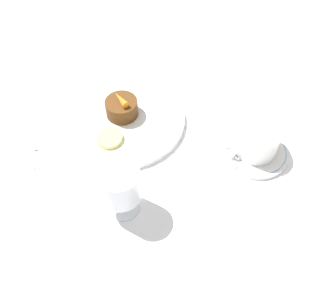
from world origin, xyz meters
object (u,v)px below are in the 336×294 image
coffee_cup (257,139)px  dessert_cake (123,108)px  dinner_plate (123,120)px  wine_glass (120,186)px  fork (36,143)px

coffee_cup → dessert_cake: coffee_cup is taller
coffee_cup → dinner_plate: bearing=-32.9°
wine_glass → dessert_cake: 0.24m
dinner_plate → fork: 0.20m
dinner_plate → coffee_cup: coffee_cup is taller
wine_glass → dessert_cake: size_ratio=1.65×
wine_glass → fork: (0.15, -0.21, -0.08)m
wine_glass → fork: bearing=-54.1°
dessert_cake → dinner_plate: bearing=66.7°
wine_glass → dessert_cake: wine_glass is taller
coffee_cup → wine_glass: bearing=10.6°
coffee_cup → dessert_cake: bearing=-35.6°
fork → wine_glass: bearing=125.9°
fork → dessert_cake: dessert_cake is taller
coffee_cup → fork: bearing=-18.9°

